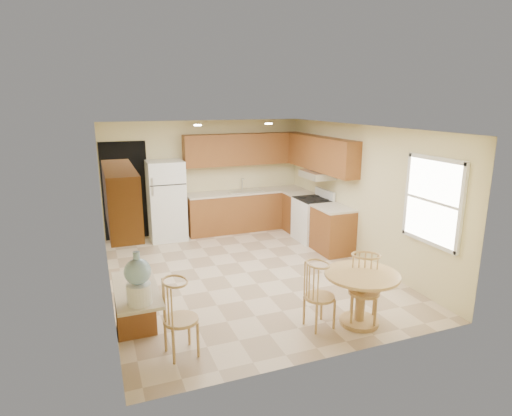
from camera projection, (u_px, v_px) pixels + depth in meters
name	position (u px, v px, depth m)	size (l,w,h in m)	color
floor	(247.00, 272.00, 7.48)	(5.50, 5.50, 0.00)	#CBB293
ceiling	(246.00, 128.00, 6.87)	(4.50, 5.50, 0.02)	white
wall_back	(205.00, 177.00, 9.66)	(4.50, 0.02, 2.50)	beige
wall_front	(331.00, 258.00, 4.68)	(4.50, 0.02, 2.50)	beige
wall_left	(105.00, 216.00, 6.39)	(0.02, 5.50, 2.50)	beige
wall_right	(360.00, 193.00, 7.96)	(0.02, 5.50, 2.50)	beige
doorway	(125.00, 191.00, 9.09)	(0.90, 0.02, 2.10)	black
base_cab_back	(246.00, 211.00, 9.89)	(2.75, 0.60, 0.87)	brown
counter_back	(246.00, 192.00, 9.78)	(2.75, 0.63, 0.04)	beige
base_cab_right_a	(299.00, 213.00, 9.73)	(0.60, 0.59, 0.87)	brown
counter_right_a	(300.00, 193.00, 9.62)	(0.63, 0.59, 0.04)	beige
base_cab_right_b	(333.00, 231.00, 8.41)	(0.60, 0.80, 0.87)	brown
counter_right_b	(334.00, 208.00, 8.30)	(0.63, 0.80, 0.04)	beige
upper_cab_back	(244.00, 149.00, 9.67)	(2.75, 0.33, 0.70)	brown
upper_cab_right	(321.00, 154.00, 8.85)	(0.33, 2.42, 0.70)	brown
upper_cab_left	(121.00, 198.00, 4.85)	(0.33, 1.40, 0.70)	brown
sink	(245.00, 191.00, 9.77)	(0.78, 0.44, 0.01)	silver
range_hood	(317.00, 175.00, 8.90)	(0.50, 0.76, 0.14)	silver
desk_pedestal	(135.00, 306.00, 5.50)	(0.48, 0.42, 0.72)	brown
desk_top	(136.00, 289.00, 5.06)	(0.50, 1.20, 0.04)	beige
window	(433.00, 201.00, 6.21)	(0.06, 1.12, 1.30)	white
can_light_a	(198.00, 125.00, 7.78)	(0.14, 0.14, 0.02)	white
can_light_b	(269.00, 124.00, 8.27)	(0.14, 0.14, 0.02)	white
refrigerator	(166.00, 200.00, 9.11)	(0.75, 0.73, 1.70)	white
stove	(313.00, 219.00, 9.10)	(0.65, 0.76, 1.09)	white
dining_table	(361.00, 291.00, 5.66)	(0.98, 0.98, 0.73)	tan
chair_table_a	(323.00, 291.00, 5.49)	(0.40, 0.51, 0.90)	tan
chair_table_b	(369.00, 286.00, 5.57)	(0.42, 0.49, 0.95)	tan
chair_desk	(182.00, 313.00, 4.86)	(0.41, 0.54, 0.94)	tan
water_crock	(138.00, 280.00, 4.61)	(0.29, 0.29, 0.60)	white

